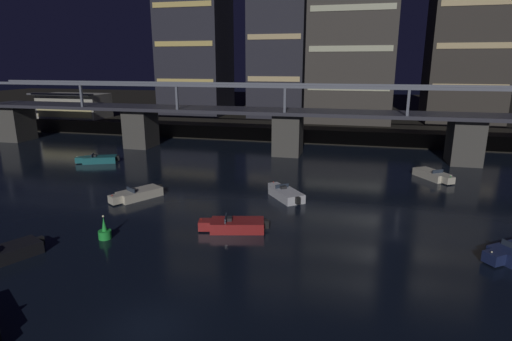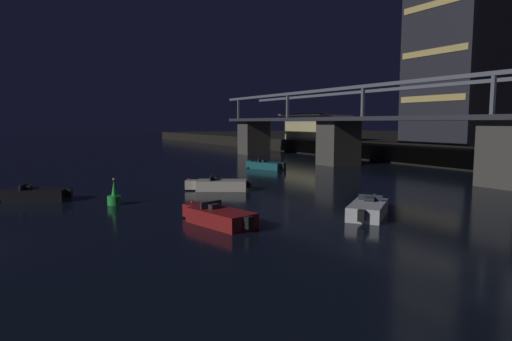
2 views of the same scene
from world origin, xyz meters
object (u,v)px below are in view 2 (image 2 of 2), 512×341
object	(u,v)px
speedboat_near_right	(266,165)
speedboat_mid_center	(368,209)
waterfront_pavilion	(317,128)
channel_buoy	(114,197)
tower_west_low	(460,31)
speedboat_mid_right	(218,217)
river_bridge	(512,138)
speedboat_near_left	(34,195)
speedboat_near_center	(219,185)

from	to	relation	value
speedboat_near_right	speedboat_mid_center	bearing A→B (deg)	-17.92
waterfront_pavilion	channel_buoy	bearing A→B (deg)	-51.25
tower_west_low	speedboat_mid_right	xyz separation A→B (m)	(22.70, -49.95, -18.46)
speedboat_near_right	speedboat_mid_center	xyz separation A→B (m)	(25.04, -8.10, 0.00)
river_bridge	speedboat_mid_right	xyz separation A→B (m)	(0.55, -26.97, -3.69)
speedboat_near_left	speedboat_near_right	xyz separation A→B (m)	(-9.93, 24.55, 0.00)
river_bridge	speedboat_mid_center	distance (m)	19.19
river_bridge	tower_west_low	distance (m)	35.17
tower_west_low	speedboat_mid_center	bearing A→B (deg)	-58.94
channel_buoy	speedboat_mid_right	bearing A→B (deg)	22.91
speedboat_near_left	speedboat_mid_right	distance (m)	15.11
speedboat_mid_right	channel_buoy	bearing A→B (deg)	-157.09
river_bridge	speedboat_near_center	world-z (taller)	river_bridge
waterfront_pavilion	speedboat_near_right	bearing A→B (deg)	-48.45
speedboat_mid_center	channel_buoy	distance (m)	16.12
tower_west_low	speedboat_near_left	bearing A→B (deg)	-80.29
waterfront_pavilion	channel_buoy	world-z (taller)	waterfront_pavilion
speedboat_mid_center	speedboat_near_right	bearing A→B (deg)	162.08
waterfront_pavilion	speedboat_mid_right	distance (m)	57.79
waterfront_pavilion	speedboat_near_left	bearing A→B (deg)	-57.61
river_bridge	speedboat_near_left	xyz separation A→B (m)	(-12.21, -35.06, -3.69)
speedboat_mid_center	speedboat_mid_right	distance (m)	8.68
waterfront_pavilion	speedboat_near_right	world-z (taller)	waterfront_pavilion
speedboat_mid_right	river_bridge	bearing A→B (deg)	91.16
speedboat_near_right	speedboat_near_center	bearing A→B (deg)	-43.90
speedboat_mid_center	speedboat_mid_right	world-z (taller)	same
waterfront_pavilion	speedboat_mid_center	size ratio (longest dim) A/B	2.66
river_bridge	waterfront_pavilion	xyz separation A→B (m)	(-42.01, 11.91, 0.34)
tower_west_low	speedboat_near_right	xyz separation A→B (m)	(0.01, -33.50, -18.46)
waterfront_pavilion	river_bridge	bearing A→B (deg)	-15.83
tower_west_low	speedboat_near_right	size ratio (longest dim) A/B	6.70
speedboat_near_center	channel_buoy	distance (m)	8.86
river_bridge	speedboat_near_left	bearing A→B (deg)	-109.21
speedboat_near_left	speedboat_mid_right	xyz separation A→B (m)	(12.76, 8.09, 0.00)
speedboat_near_right	speedboat_mid_right	distance (m)	28.03
channel_buoy	speedboat_mid_center	bearing A→B (deg)	47.80
river_bridge	speedboat_near_right	world-z (taller)	river_bridge
tower_west_low	waterfront_pavilion	world-z (taller)	tower_west_low
waterfront_pavilion	speedboat_near_left	size ratio (longest dim) A/B	2.49
waterfront_pavilion	speedboat_near_left	xyz separation A→B (m)	(29.80, -46.98, -4.02)
speedboat_near_left	waterfront_pavilion	bearing A→B (deg)	122.39
speedboat_near_left	speedboat_near_center	bearing A→B (deg)	81.31
speedboat_near_center	channel_buoy	size ratio (longest dim) A/B	2.76
tower_west_low	speedboat_mid_center	distance (m)	51.94
river_bridge	speedboat_near_right	size ratio (longest dim) A/B	18.66
speedboat_near_left	speedboat_mid_right	world-z (taller)	same
speedboat_near_right	river_bridge	bearing A→B (deg)	25.40
speedboat_mid_right	speedboat_mid_center	bearing A→B (deg)	74.30
speedboat_mid_right	channel_buoy	world-z (taller)	channel_buoy
channel_buoy	speedboat_near_left	bearing A→B (deg)	-133.50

